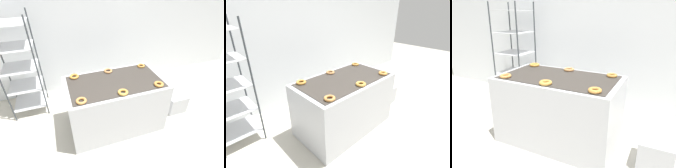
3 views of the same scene
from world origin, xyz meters
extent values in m
plane|color=beige|center=(0.00, 0.00, 0.00)|extent=(14.00, 14.00, 0.00)
cube|color=silver|center=(0.00, 2.12, 1.40)|extent=(8.00, 0.05, 2.80)
cube|color=#B7BABF|center=(0.00, 0.69, 0.46)|extent=(1.58, 0.88, 0.92)
cube|color=#38332D|center=(0.00, 0.69, 0.92)|extent=(1.45, 0.78, 0.01)
cube|color=#262628|center=(0.43, 0.29, 0.64)|extent=(0.12, 0.07, 0.10)
cylinder|color=#33383D|center=(-1.15, 1.35, 0.94)|extent=(0.02, 0.02, 1.87)
cylinder|color=#33383D|center=(-1.74, 1.89, 0.94)|extent=(0.02, 0.02, 1.87)
cylinder|color=#33383D|center=(-1.15, 1.89, 0.94)|extent=(0.02, 0.02, 1.87)
cube|color=silver|center=(-1.44, 1.62, 0.19)|extent=(0.59, 0.53, 0.01)
cube|color=silver|center=(-1.44, 1.62, 0.57)|extent=(0.59, 0.53, 0.01)
cube|color=silver|center=(-1.44, 1.62, 0.95)|extent=(0.59, 0.53, 0.01)
cube|color=silver|center=(-1.44, 1.62, 1.34)|extent=(0.59, 0.53, 0.01)
cube|color=silver|center=(-1.44, 1.62, 1.72)|extent=(0.59, 0.53, 0.01)
cube|color=#B7BABF|center=(1.26, 0.69, 0.18)|extent=(0.38, 0.39, 0.36)
torus|color=#CA8643|center=(-0.60, 0.37, 0.94)|extent=(0.15, 0.15, 0.04)
torus|color=gold|center=(0.00, 0.36, 0.94)|extent=(0.15, 0.15, 0.04)
torus|color=#CF893C|center=(0.59, 0.38, 0.94)|extent=(0.15, 0.15, 0.04)
torus|color=gold|center=(-0.59, 1.02, 0.94)|extent=(0.15, 0.15, 0.04)
torus|color=tan|center=(-0.01, 1.02, 0.94)|extent=(0.15, 0.15, 0.03)
torus|color=#C18339|center=(0.61, 1.00, 0.94)|extent=(0.14, 0.14, 0.03)
camera|label=1|loc=(-0.80, -1.46, 2.44)|focal=28.00mm
camera|label=2|loc=(-1.82, -1.05, 2.03)|focal=28.00mm
camera|label=3|loc=(1.25, -1.68, 1.75)|focal=35.00mm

